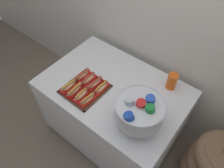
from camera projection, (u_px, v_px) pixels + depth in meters
The scene contains 14 objects.
ground_plane at pixel (113, 130), 2.48m from camera, with size 10.00×10.00×0.00m, color #7A6B5B.
back_wall at pixel (155, 8), 1.77m from camera, with size 6.00×0.10×2.60m, color silver.
buffet_table at pixel (113, 111), 2.16m from camera, with size 1.27×0.87×0.79m.
serving_tray at pixel (85, 89), 1.85m from camera, with size 0.34×0.37×0.01m.
hot_dog_0 at pixel (69, 86), 1.84m from camera, with size 0.08×0.18×0.06m.
hot_dog_1 at pixel (75, 90), 1.80m from camera, with size 0.06×0.18×0.06m.
hot_dog_2 at pixel (81, 95), 1.77m from camera, with size 0.07×0.16×0.06m.
hot_dog_3 at pixel (88, 99), 1.74m from camera, with size 0.07×0.16×0.06m.
hot_dog_4 at pixel (82, 75), 1.92m from camera, with size 0.07×0.18×0.06m.
hot_dog_5 at pixel (88, 79), 1.89m from camera, with size 0.07×0.17×0.06m.
hot_dog_6 at pixel (94, 83), 1.86m from camera, with size 0.07×0.18×0.06m.
hot_dog_7 at pixel (101, 88), 1.83m from camera, with size 0.06×0.16×0.06m.
punch_bowl at pixel (139, 110), 1.52m from camera, with size 0.37×0.37×0.28m.
cup_stack at pixel (172, 81), 1.82m from camera, with size 0.08×0.08×0.15m.
Camera 1 is at (0.73, -0.95, 2.23)m, focal length 34.31 mm.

